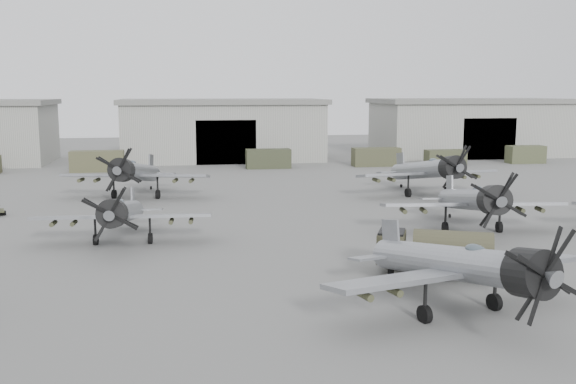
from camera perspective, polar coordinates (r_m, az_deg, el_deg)
name	(u,v)px	position (r m, az deg, el deg)	size (l,w,h in m)	color
ground	(302,284)	(33.58, 1.24, -8.14)	(220.00, 220.00, 0.00)	#5F5F5C
hangar_center	(223,129)	(93.85, -5.82, 5.57)	(29.00, 14.80, 8.70)	#A2A399
hangar_right	(469,127)	(103.47, 15.79, 5.60)	(29.00, 14.80, 8.70)	#A2A399
support_truck_2	(97,161)	(82.63, -16.60, 2.64)	(6.43, 2.20, 2.58)	#4C4B31
support_truck_4	(268,159)	(82.72, -1.77, 2.98)	(5.72, 2.20, 2.46)	#363A26
support_truck_5	(376,157)	(85.85, 7.84, 3.11)	(6.29, 2.20, 2.43)	#41432B
support_truck_6	(445,157)	(89.23, 13.80, 3.01)	(5.36, 2.20, 2.01)	#40432C
support_truck_7	(526,154)	(94.43, 20.36, 3.15)	(5.08, 2.20, 2.40)	#464B31
aircraft_near_1	(464,266)	(29.20, 15.41, -6.34)	(12.87, 11.58, 5.13)	gray
aircraft_mid_1	(122,213)	(42.76, -14.56, -1.79)	(11.58, 10.42, 4.62)	gray
aircraft_mid_2	(474,200)	(46.57, 16.21, -0.71)	(12.90, 11.61, 5.13)	gray
aircraft_far_0	(135,172)	(60.66, -13.47, 1.72)	(13.70, 12.34, 5.44)	gray
aircraft_far_1	(429,170)	(61.89, 12.46, 1.92)	(13.84, 12.46, 5.50)	gray
fuel_tanker	(435,249)	(35.81, 12.94, -4.94)	(6.67, 4.45, 2.46)	#3D3C28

